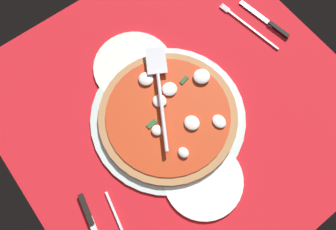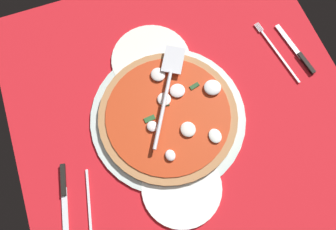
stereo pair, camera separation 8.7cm
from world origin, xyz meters
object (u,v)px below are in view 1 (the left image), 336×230
(dinner_plate_right, at_px, (133,67))
(pizza_server, at_px, (160,91))
(pizza, at_px, (169,114))
(place_setting_near, at_px, (259,25))
(dinner_plate_left, at_px, (203,180))
(place_setting_far, at_px, (106,227))

(dinner_plate_right, relative_size, pizza_server, 0.82)
(dinner_plate_right, bearing_deg, pizza, 176.99)
(pizza, height_order, place_setting_near, pizza)
(dinner_plate_right, bearing_deg, dinner_plate_left, 173.33)
(pizza, relative_size, pizza_server, 1.36)
(dinner_plate_left, xyz_separation_m, dinner_plate_right, (0.37, -0.04, 0.00))
(pizza, bearing_deg, place_setting_far, 114.66)
(dinner_plate_right, xyz_separation_m, pizza, (-0.18, 0.01, 0.01))
(dinner_plate_left, height_order, place_setting_near, place_setting_near)
(dinner_plate_right, distance_m, place_setting_far, 0.43)
(dinner_plate_right, bearing_deg, pizza_server, -176.82)
(pizza_server, distance_m, place_setting_far, 0.36)
(pizza, xyz_separation_m, place_setting_near, (0.07, -0.39, -0.01))
(dinner_plate_right, xyz_separation_m, pizza_server, (-0.12, -0.01, 0.04))
(place_setting_far, bearing_deg, dinner_plate_right, 147.25)
(pizza, distance_m, place_setting_far, 0.32)
(pizza_server, distance_m, place_setting_near, 0.37)
(pizza_server, bearing_deg, place_setting_near, -58.48)
(pizza, bearing_deg, place_setting_near, -80.36)
(pizza_server, relative_size, place_setting_near, 1.25)
(dinner_plate_left, xyz_separation_m, pizza, (0.19, -0.03, 0.01))
(dinner_plate_right, distance_m, pizza, 0.18)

